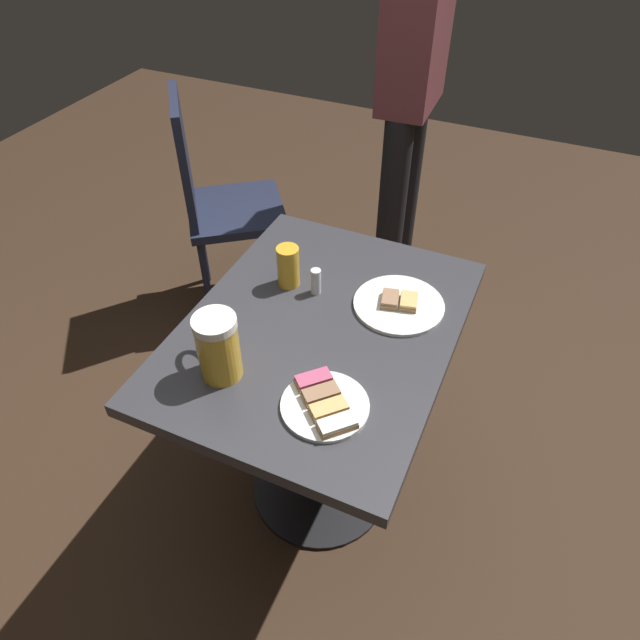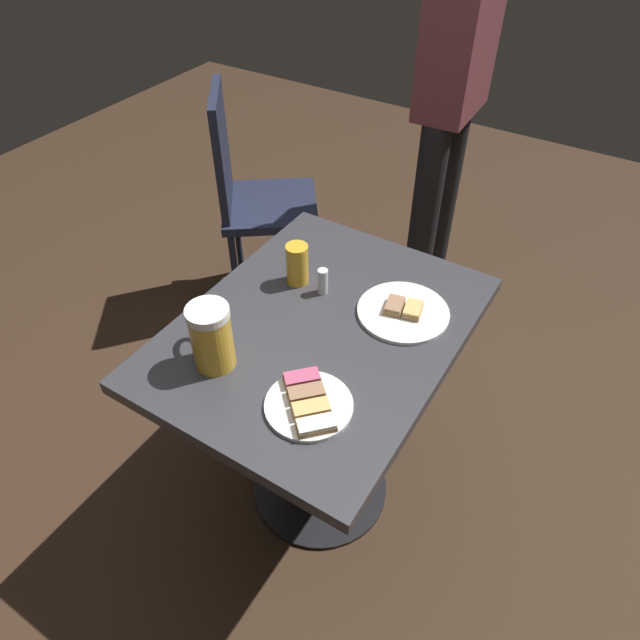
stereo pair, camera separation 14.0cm
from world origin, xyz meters
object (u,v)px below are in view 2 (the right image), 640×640
at_px(beer_mug, 211,336).
at_px(salt_shaker, 323,281).
at_px(beer_glass_small, 297,264).
at_px(cafe_chair, 251,191).
at_px(plate_near, 309,404).
at_px(plate_far, 403,311).
at_px(patron_standing, 452,91).

relative_size(beer_mug, salt_shaker, 2.27).
bearing_deg(beer_glass_small, cafe_chair, 136.38).
height_order(plate_near, cafe_chair, cafe_chair).
distance_m(plate_far, cafe_chair, 1.11).
bearing_deg(patron_standing, salt_shaker, 1.49).
xyz_separation_m(beer_mug, patron_standing, (0.01, 1.32, 0.12)).
relative_size(beer_glass_small, patron_standing, 0.07).
distance_m(beer_glass_small, patron_standing, 0.98).
xyz_separation_m(salt_shaker, patron_standing, (-0.07, 0.97, 0.16)).
height_order(plate_near, beer_glass_small, beer_glass_small).
xyz_separation_m(plate_far, salt_shaker, (-0.22, -0.04, 0.03)).
relative_size(cafe_chair, patron_standing, 0.58).
distance_m(plate_far, beer_glass_small, 0.30).
relative_size(plate_far, salt_shaker, 3.21).
distance_m(plate_far, patron_standing, 1.00).
bearing_deg(plate_near, cafe_chair, 133.17).
relative_size(plate_far, cafe_chair, 0.25).
distance_m(beer_glass_small, cafe_chair, 0.91).
bearing_deg(cafe_chair, beer_mug, -2.89).
bearing_deg(plate_near, salt_shaker, 117.30).
height_order(plate_near, salt_shaker, salt_shaker).
distance_m(plate_far, salt_shaker, 0.22).
bearing_deg(beer_mug, plate_near, 0.34).
height_order(beer_glass_small, salt_shaker, beer_glass_small).
bearing_deg(beer_mug, plate_far, 52.03).
xyz_separation_m(plate_near, beer_mug, (-0.26, -0.00, 0.07)).
bearing_deg(salt_shaker, plate_far, 9.39).
distance_m(salt_shaker, cafe_chair, 0.96).
bearing_deg(plate_far, cafe_chair, 148.56).
bearing_deg(salt_shaker, beer_mug, -103.02).
bearing_deg(salt_shaker, patron_standing, 93.94).
relative_size(plate_near, beer_mug, 1.16).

